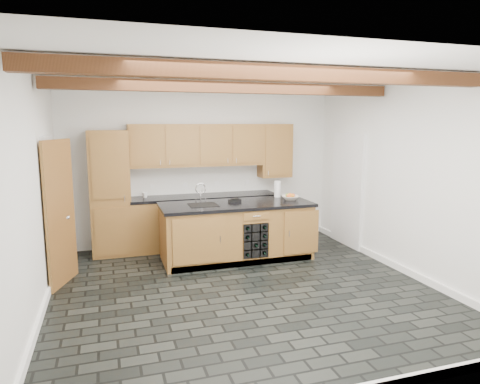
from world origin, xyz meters
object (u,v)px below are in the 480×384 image
Objects in this scene: paper_towel at (277,189)px; kitchen_scale at (235,200)px; island at (237,231)px; fruit_bowl at (290,198)px.

kitchen_scale is at bearing -164.51° from paper_towel.
fruit_bowl is at bearing 1.77° from island.
kitchen_scale is at bearing 174.21° from fruit_bowl.
island is 1.08m from fruit_bowl.
island is 0.51m from kitchen_scale.
fruit_bowl is (0.95, -0.10, 0.01)m from kitchen_scale.
kitchen_scale is 0.70× the size of fruit_bowl.
fruit_bowl is at bearing -6.90° from kitchen_scale.
kitchen_scale is 0.96m from fruit_bowl.
paper_towel reaches higher than kitchen_scale.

